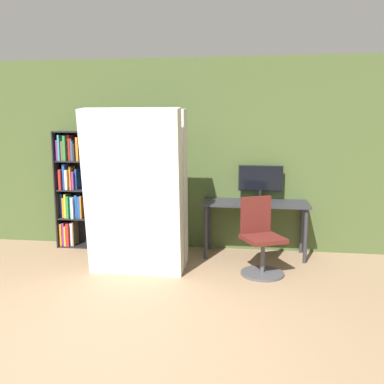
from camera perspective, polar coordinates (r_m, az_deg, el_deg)
ground_plane at (r=3.67m, az=-13.40°, el=-20.68°), size 16.00×16.00×0.00m
wall_back at (r=6.19m, az=-3.42°, el=4.97°), size 8.00×0.06×2.70m
desk at (r=5.85m, az=8.44°, el=-2.30°), size 1.42×0.57×0.75m
monitor at (r=5.96m, az=9.13°, el=1.59°), size 0.61×0.19×0.48m
office_chair at (r=5.24m, az=9.16°, el=-6.80°), size 0.59×0.59×0.92m
bookshelf at (r=6.47m, az=-15.05°, el=0.37°), size 0.74×0.33×1.69m
mattress_near at (r=5.03m, az=-7.78°, el=-0.23°), size 1.13×0.46×1.98m
mattress_far at (r=5.40m, az=-6.70°, el=0.42°), size 1.13×0.37×1.98m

